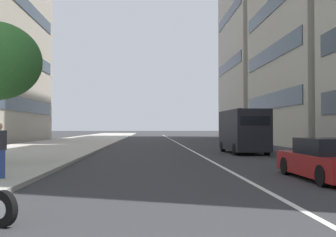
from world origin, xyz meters
TOP-DOWN VIEW (x-y plane):
  - sidewalk_right_plaza at (30.00, 11.18)m, footprint 160.00×9.12m
  - lane_centre_stripe at (35.00, 0.00)m, footprint 110.00×0.16m
  - car_mid_block_traffic at (10.44, -2.64)m, footprint 4.51×1.96m
  - delivery_van_ahead at (23.75, -3.02)m, footprint 5.48×2.28m

SIDE VIEW (x-z plane):
  - lane_centre_stripe at x=35.00m, z-range 0.00..0.01m
  - sidewalk_right_plaza at x=30.00m, z-range 0.00..0.15m
  - car_mid_block_traffic at x=10.44m, z-range -0.05..1.29m
  - delivery_van_ahead at x=23.75m, z-range 0.09..2.88m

